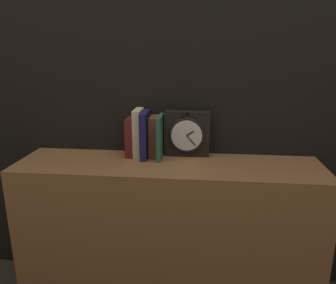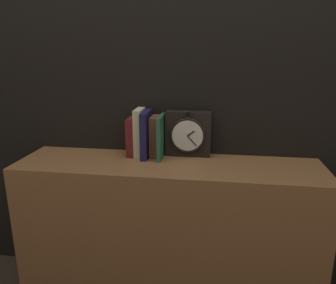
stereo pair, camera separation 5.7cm
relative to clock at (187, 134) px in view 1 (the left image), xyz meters
The scene contains 8 objects.
wall_back 0.50m from the clock, 138.47° to the left, with size 6.00×0.05×2.60m.
bookshelf 0.49m from the clock, 120.60° to the right, with size 1.39×0.35×0.71m.
clock is the anchor object (origin of this frame).
book_slot0_maroon 0.27m from the clock, behind, with size 0.04×0.12×0.18m.
book_slot1_cream 0.23m from the clock, behind, with size 0.04×0.12×0.23m.
book_slot2_navy 0.20m from the clock, 167.32° to the right, with size 0.03×0.16×0.22m.
book_slot3_brown 0.16m from the clock, behind, with size 0.04×0.11×0.19m.
book_slot4_green 0.13m from the clock, 159.77° to the right, with size 0.02×0.16×0.20m.
Camera 1 is at (0.15, -1.39, 1.21)m, focal length 35.00 mm.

